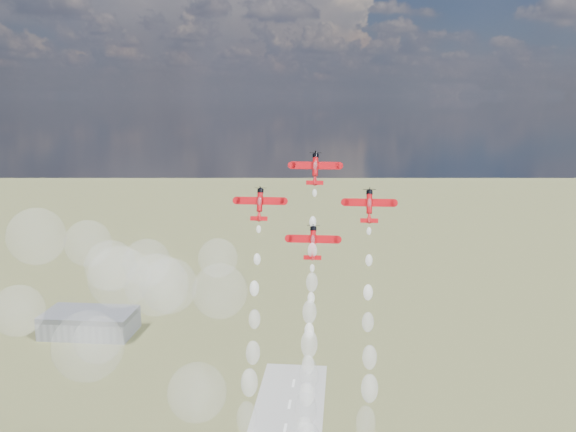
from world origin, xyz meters
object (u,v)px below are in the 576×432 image
(plane_lead, at_px, (315,168))
(hangar, at_px, (90,323))
(plane_slot, at_px, (313,242))
(plane_left, at_px, (260,204))
(plane_right, at_px, (369,205))

(plane_lead, bearing_deg, hangar, 128.03)
(plane_slot, bearing_deg, hangar, 126.84)
(plane_left, bearing_deg, plane_slot, -16.90)
(hangar, height_order, plane_right, plane_right)
(plane_right, xyz_separation_m, plane_slot, (-12.53, -3.81, -7.90))
(plane_lead, height_order, plane_left, plane_lead)
(plane_right, height_order, plane_slot, plane_right)
(hangar, relative_size, plane_lead, 4.53)
(plane_right, distance_m, plane_slot, 15.29)
(plane_left, distance_m, plane_slot, 15.29)
(plane_right, bearing_deg, plane_left, 180.00)
(hangar, xyz_separation_m, plane_slot, (135.42, -180.74, 93.54))
(plane_right, bearing_deg, plane_slot, -163.10)
(plane_right, relative_size, plane_slot, 1.00)
(hangar, distance_m, plane_lead, 245.49)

